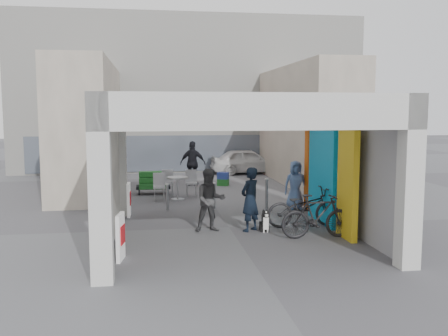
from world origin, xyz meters
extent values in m
plane|color=#59595E|center=(0.00, 0.00, 0.00)|extent=(90.00, 90.00, 0.00)
cube|color=beige|center=(-3.00, -4.00, 1.75)|extent=(0.40, 0.40, 3.50)
cube|color=beige|center=(-3.00, 2.00, 1.75)|extent=(0.40, 0.40, 3.50)
cube|color=beige|center=(3.00, -4.00, 1.75)|extent=(0.40, 0.40, 3.50)
cube|color=#D7560C|center=(3.00, 2.00, 1.75)|extent=(0.40, 0.40, 3.50)
plane|color=silver|center=(-3.00, -1.00, 1.75)|extent=(0.00, 6.40, 6.40)
plane|color=#96969B|center=(3.00, -1.00, 1.75)|extent=(0.00, 6.40, 6.40)
cube|color=#0D9CD3|center=(2.70, 0.20, 1.40)|extent=(0.15, 2.00, 2.80)
cube|color=gold|center=(2.70, -1.60, 1.40)|extent=(0.15, 1.00, 2.80)
plane|color=#B5B5B0|center=(0.00, -1.00, 3.50)|extent=(6.40, 6.40, 0.00)
cube|color=beige|center=(0.00, 2.05, 3.15)|extent=(6.40, 0.30, 0.70)
cube|color=beige|center=(0.00, -4.05, 3.15)|extent=(6.40, 0.30, 0.70)
cube|color=silver|center=(0.00, 2.22, 3.10)|extent=(4.20, 0.05, 0.55)
cube|color=white|center=(0.00, 14.00, 4.00)|extent=(18.00, 4.00, 8.00)
cube|color=#515966|center=(0.00, 11.95, 1.00)|extent=(16.20, 0.06, 1.80)
cube|color=white|center=(-2.00, 11.96, 2.80)|extent=(2.60, 0.06, 0.50)
cube|color=red|center=(1.50, 11.96, 2.80)|extent=(2.20, 0.06, 0.50)
cube|color=#BDAF9D|center=(-4.50, 7.50, 2.50)|extent=(2.00, 9.00, 5.00)
cube|color=#BDAF9D|center=(4.50, 7.50, 2.50)|extent=(2.00, 9.00, 5.00)
cylinder|color=gray|center=(-1.58, 2.57, 0.42)|extent=(0.09, 0.09, 0.83)
cylinder|color=gray|center=(-0.08, 2.55, 0.42)|extent=(0.09, 0.09, 0.83)
cylinder|color=gray|center=(1.58, 2.28, 0.49)|extent=(0.09, 0.09, 0.98)
cube|color=silver|center=(-2.75, -2.61, 0.50)|extent=(0.17, 0.56, 1.00)
cube|color=red|center=(-2.71, -2.61, 0.55)|extent=(0.10, 0.39, 0.40)
cube|color=silver|center=(-2.75, 1.83, 0.50)|extent=(0.09, 0.55, 1.00)
cube|color=red|center=(-2.71, 1.83, 0.55)|extent=(0.05, 0.39, 0.40)
cylinder|color=#A2A2A7|center=(-1.14, 4.45, 0.39)|extent=(0.07, 0.07, 0.78)
cylinder|color=#A2A2A7|center=(-1.14, 4.45, 0.01)|extent=(0.48, 0.48, 0.02)
cylinder|color=#A2A2A7|center=(-1.14, 4.45, 0.78)|extent=(0.76, 0.76, 0.05)
cube|color=#A2A2A7|center=(-1.80, 4.23, 0.24)|extent=(0.41, 0.41, 0.49)
cube|color=#A2A2A7|center=(-1.80, 4.43, 0.73)|extent=(0.41, 0.05, 0.49)
cube|color=#A2A2A7|center=(-0.60, 4.99, 0.24)|extent=(0.41, 0.41, 0.49)
cube|color=#A2A2A7|center=(-0.60, 5.19, 0.73)|extent=(0.41, 0.05, 0.49)
cube|color=#A2A2A7|center=(-1.47, 5.10, 0.24)|extent=(0.41, 0.41, 0.49)
cube|color=#A2A2A7|center=(-1.47, 5.30, 0.73)|extent=(0.41, 0.05, 0.49)
cube|color=black|center=(-1.99, 5.78, 0.16)|extent=(1.27, 0.64, 0.32)
cube|color=#1A5D20|center=(-1.99, 5.62, 0.32)|extent=(1.06, 0.37, 0.19)
cube|color=#1A5D20|center=(-1.99, 5.78, 0.53)|extent=(1.06, 0.37, 0.19)
cube|color=#1A5D20|center=(-1.99, 5.94, 0.74)|extent=(1.06, 0.37, 0.19)
cube|color=#1A5D20|center=(0.94, 7.47, 0.14)|extent=(0.55, 0.49, 0.28)
cube|color=navy|center=(0.94, 7.47, 0.42)|extent=(0.55, 0.49, 0.28)
cube|color=black|center=(0.85, -0.56, 0.11)|extent=(0.23, 0.30, 0.23)
cube|color=black|center=(0.85, -0.68, 0.28)|extent=(0.18, 0.15, 0.34)
cube|color=white|center=(0.85, -0.77, 0.24)|extent=(0.14, 0.03, 0.32)
cylinder|color=white|center=(0.80, -0.75, 0.13)|extent=(0.04, 0.04, 0.26)
cylinder|color=white|center=(0.90, -0.75, 0.13)|extent=(0.04, 0.04, 0.26)
sphere|color=black|center=(0.85, -0.70, 0.49)|extent=(0.18, 0.18, 0.18)
cube|color=white|center=(0.85, -0.79, 0.47)|extent=(0.08, 0.11, 0.06)
cone|color=black|center=(0.80, -0.66, 0.57)|extent=(0.07, 0.07, 0.08)
cone|color=black|center=(0.90, -0.66, 0.57)|extent=(0.07, 0.07, 0.08)
imported|color=black|center=(0.48, -0.51, 0.85)|extent=(0.74, 0.70, 1.69)
imported|color=#3D3D3F|center=(-0.56, -0.39, 0.83)|extent=(0.85, 0.68, 1.66)
imported|color=#5875AB|center=(2.52, 2.20, 0.78)|extent=(0.76, 0.50, 1.56)
imported|color=black|center=(-0.31, 7.71, 0.94)|extent=(1.19, 0.80, 1.87)
imported|color=black|center=(2.02, -0.25, 0.54)|extent=(2.09, 0.78, 1.09)
imported|color=black|center=(1.99, -1.47, 0.56)|extent=(1.85, 0.53, 1.11)
imported|color=silver|center=(2.74, 11.24, 0.63)|extent=(3.74, 1.62, 1.26)
camera|label=1|loc=(-2.10, -13.14, 3.18)|focal=40.00mm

